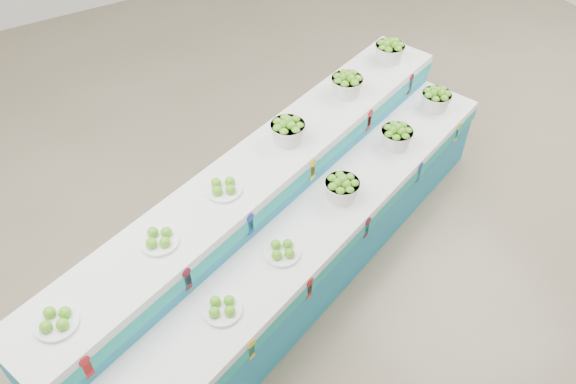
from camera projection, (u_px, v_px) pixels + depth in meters
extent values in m
plane|color=#70634C|center=(352.00, 197.00, 5.62)|extent=(10.00, 10.00, 0.00)
cylinder|color=white|center=(222.00, 307.00, 3.81)|extent=(0.34, 0.34, 0.10)
cylinder|color=white|center=(282.00, 250.00, 4.16)|extent=(0.34, 0.34, 0.10)
cylinder|color=white|center=(55.00, 320.00, 3.40)|extent=(0.34, 0.34, 0.10)
cylinder|color=white|center=(159.00, 238.00, 3.84)|extent=(0.34, 0.34, 0.10)
cylinder|color=white|center=(223.00, 187.00, 4.19)|extent=(0.34, 0.34, 0.10)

